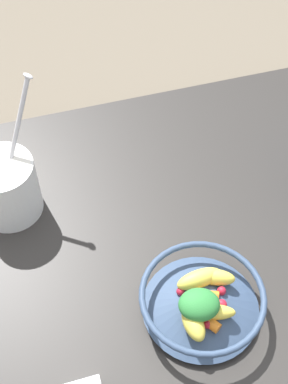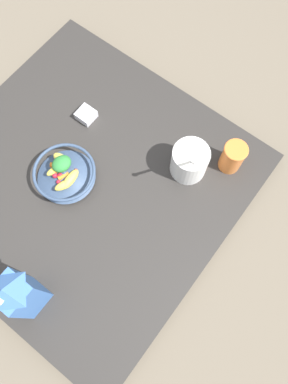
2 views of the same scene
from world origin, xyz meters
TOP-DOWN VIEW (x-y plane):
  - ground_plane at (0.00, 0.00)m, footprint 6.00×6.00m
  - countertop at (0.00, 0.00)m, footprint 0.92×0.92m
  - fruit_bowl at (-0.05, -0.03)m, footprint 0.19×0.19m
  - yogurt_tub at (0.24, 0.23)m, footprint 0.12×0.15m

SIDE VIEW (x-z plane):
  - ground_plane at x=0.00m, z-range 0.00..0.00m
  - countertop at x=0.00m, z-range 0.00..0.05m
  - fruit_bowl at x=-0.05m, z-range 0.04..0.12m
  - yogurt_tub at x=0.24m, z-range -0.02..0.23m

